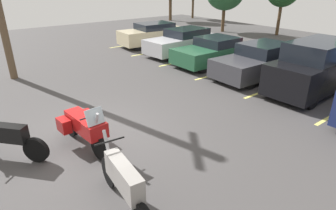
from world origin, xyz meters
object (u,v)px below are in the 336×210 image
Objects in this scene: motorcycle_second at (124,182)px; car_black at (315,68)px; car_green at (213,51)px; motorcycle_touring at (84,126)px; car_champagne at (153,34)px; car_silver at (183,42)px; motorcycle_third at (4,138)px; car_charcoal at (259,61)px.

motorcycle_second is 0.53× the size of car_black.
car_black is at bearing 0.91° from car_green.
motorcycle_touring is 12.89m from car_champagne.
car_silver is 1.10× the size of car_green.
motorcycle_third is at bearing -61.92° from car_silver.
car_green reaches higher than motorcycle_third.
car_black is (7.97, -0.17, 0.27)m from car_silver.
motorcycle_touring is 0.46× the size of car_silver.
car_champagne is 1.07× the size of car_green.
motorcycle_third is 10.76m from car_green.
car_green reaches higher than motorcycle_second.
car_silver is at bearing 178.79° from car_black.
motorcycle_second is 0.50× the size of car_champagne.
motorcycle_touring is 1.90m from motorcycle_third.
car_champagne reaches higher than motorcycle_touring.
car_charcoal is at bearing -1.89° from car_silver.
car_champagne is 3.01m from car_silver.
car_black is at bearing 79.80° from motorcycle_touring.
motorcycle_second is 1.30× the size of motorcycle_third.
car_charcoal is (-3.48, 8.96, 0.12)m from motorcycle_second.
car_silver is at bearing 174.72° from car_green.
motorcycle_touring is at bearing 66.72° from motorcycle_third.
motorcycle_second is 9.61m from car_charcoal.
car_champagne reaches higher than motorcycle_second.
motorcycle_touring is 0.51× the size of car_green.
motorcycle_touring is 2.57m from motorcycle_second.
car_silver is at bearing 118.08° from motorcycle_third.
motorcycle_third is 0.40× the size of car_charcoal.
motorcycle_second is 12.81m from car_silver.
motorcycle_touring is 8.84m from car_black.
car_champagne is 8.49m from car_charcoal.
motorcycle_second is at bearing -83.69° from car_black.
car_black is (10.98, -0.12, 0.25)m from car_champagne.
motorcycle_second is at bearing -37.23° from car_champagne.
motorcycle_touring is 0.48× the size of car_champagne.
car_charcoal reaches higher than motorcycle_touring.
car_charcoal reaches higher than motorcycle_second.
car_charcoal is 1.03× the size of car_black.
car_silver is at bearing 0.91° from car_champagne.
car_silver is (3.00, 0.05, -0.02)m from car_champagne.
motorcycle_second is at bearing -45.57° from car_silver.
car_black is at bearing 77.49° from motorcycle_third.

